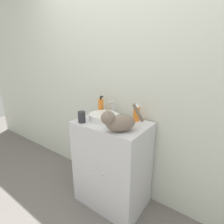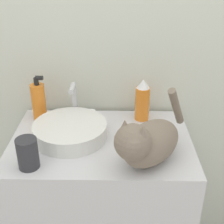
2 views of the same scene
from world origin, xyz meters
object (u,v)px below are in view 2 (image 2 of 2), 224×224
object	(u,v)px
cat	(148,142)
soap_bottle	(39,102)
cup	(28,153)
spray_bottle	(142,100)

from	to	relation	value
cat	soap_bottle	bearing A→B (deg)	-85.88
soap_bottle	cup	size ratio (longest dim) A/B	1.84
cup	cat	bearing A→B (deg)	4.11
soap_bottle	spray_bottle	xyz separation A→B (m)	(0.43, 0.01, 0.00)
cat	cup	bearing A→B (deg)	-46.88
cat	soap_bottle	xyz separation A→B (m)	(-0.43, 0.30, -0.00)
soap_bottle	spray_bottle	world-z (taller)	soap_bottle
cat	cup	size ratio (longest dim) A/B	3.12
spray_bottle	soap_bottle	bearing A→B (deg)	-178.58
cup	spray_bottle	bearing A→B (deg)	40.26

